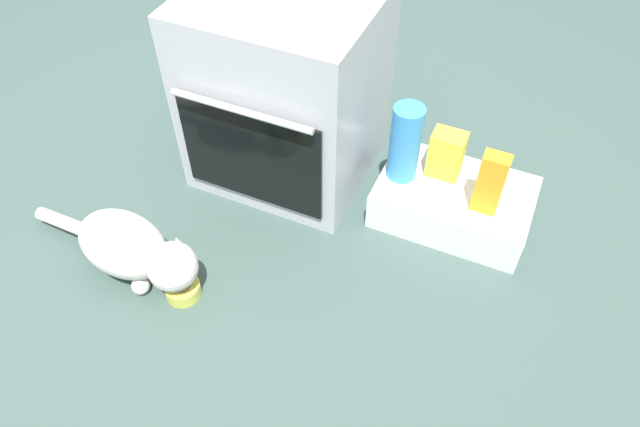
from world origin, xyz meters
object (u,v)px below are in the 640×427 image
object	(u,v)px
oven	(286,90)
juice_carton	(490,183)
food_bowl	(183,289)
water_bottle	(405,143)
cat	(132,249)
pantry_cabinet	(453,202)
snack_bag	(446,154)

from	to	relation	value
oven	juice_carton	bearing A→B (deg)	-5.37
food_bowl	water_bottle	size ratio (longest dim) A/B	0.40
cat	pantry_cabinet	bearing A→B (deg)	42.77
pantry_cabinet	cat	bearing A→B (deg)	-142.87
water_bottle	juice_carton	distance (m)	0.32
pantry_cabinet	juice_carton	world-z (taller)	juice_carton
cat	snack_bag	distance (m)	1.14
oven	pantry_cabinet	bearing A→B (deg)	-1.44
food_bowl	cat	world-z (taller)	cat
juice_carton	snack_bag	bearing A→B (deg)	147.61
water_bottle	snack_bag	bearing A→B (deg)	26.75
cat	water_bottle	xyz separation A→B (m)	(0.71, 0.68, 0.17)
oven	water_bottle	xyz separation A→B (m)	(0.48, -0.03, -0.06)
food_bowl	juice_carton	distance (m)	1.09
pantry_cabinet	food_bowl	distance (m)	1.02
food_bowl	water_bottle	world-z (taller)	water_bottle
pantry_cabinet	water_bottle	xyz separation A→B (m)	(-0.21, -0.01, 0.23)
pantry_cabinet	cat	xyz separation A→B (m)	(-0.92, -0.70, 0.05)
oven	snack_bag	xyz separation A→B (m)	(0.62, 0.04, -0.12)
food_bowl	cat	bearing A→B (deg)	174.36
water_bottle	snack_bag	world-z (taller)	water_bottle
pantry_cabinet	juice_carton	xyz separation A→B (m)	(0.11, -0.06, 0.20)
juice_carton	cat	bearing A→B (deg)	-148.19
cat	snack_bag	world-z (taller)	snack_bag
oven	food_bowl	bearing A→B (deg)	-93.45
cat	water_bottle	world-z (taller)	water_bottle
cat	water_bottle	bearing A→B (deg)	49.46
cat	snack_bag	xyz separation A→B (m)	(0.85, 0.75, 0.11)
oven	juice_carton	world-z (taller)	oven
snack_bag	water_bottle	bearing A→B (deg)	-153.25
food_bowl	snack_bag	size ratio (longest dim) A/B	0.67
water_bottle	snack_bag	xyz separation A→B (m)	(0.14, 0.07, -0.06)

